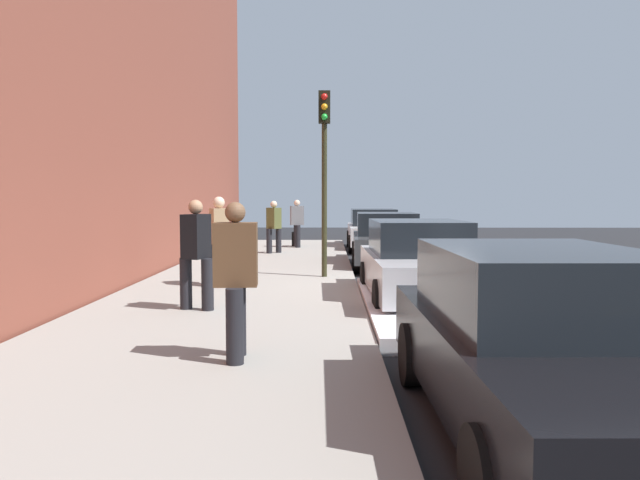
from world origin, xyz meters
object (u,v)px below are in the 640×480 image
Objects in this scene: parked_car_black at (543,343)px; parked_car_charcoal at (387,240)px; pedestrian_grey_coat at (297,222)px; pedestrian_black_coat at (196,251)px; rolling_suitcase at (295,239)px; pedestrian_olive_coat at (274,225)px; traffic_light_pole at (324,151)px; pedestrian_tan_coat at (219,238)px; parked_car_white at (373,229)px; parked_car_silver at (419,263)px; pedestrian_brown_coat at (236,276)px.

parked_car_charcoal is at bearing -179.50° from parked_car_black.
pedestrian_grey_coat is (-5.15, -2.73, 0.30)m from parked_car_charcoal.
pedestrian_black_coat reaches higher than rolling_suitcase.
traffic_light_pole is (5.94, 1.66, 1.91)m from pedestrian_olive_coat.
traffic_light_pole reaches higher than pedestrian_tan_coat.
parked_car_charcoal is 6.00m from pedestrian_tan_coat.
pedestrian_tan_coat is 1.03× the size of pedestrian_black_coat.
pedestrian_olive_coat is (3.05, -3.43, 0.29)m from parked_car_white.
parked_car_silver is at bearing 14.03° from rolling_suitcase.
pedestrian_grey_coat is at bearing -152.06° from parked_car_charcoal.
parked_car_white is 5.35× the size of rolling_suitcase.
parked_car_black is 17.83m from rolling_suitcase.
pedestrian_brown_coat is (15.40, 0.10, 0.01)m from pedestrian_grey_coat.
parked_car_white is 11.67m from parked_car_silver.
pedestrian_grey_coat is (-2.37, 0.63, 0.01)m from pedestrian_olive_coat.
parked_car_charcoal is 0.98× the size of parked_car_silver.
parked_car_silver is at bearing 32.67° from traffic_light_pole.
pedestrian_black_coat reaches higher than pedestrian_olive_coat.
pedestrian_black_coat is at bearing -141.21° from parked_car_black.
parked_car_white is at bearing 179.78° from parked_car_silver.
pedestrian_olive_coat is at bearing 178.03° from pedestrian_black_coat.
parked_car_charcoal is 2.44× the size of pedestrian_brown_coat.
pedestrian_olive_coat is 0.41× the size of traffic_light_pole.
parked_car_black is at bearing 9.39° from pedestrian_grey_coat.
traffic_light_pole is (8.99, -1.77, 2.20)m from parked_car_white.
pedestrian_olive_coat is at bearing -14.83° from pedestrian_grey_coat.
pedestrian_brown_coat reaches higher than parked_car_silver.
pedestrian_olive_coat reaches higher than parked_car_white.
rolling_suitcase is (-0.43, -0.10, -0.64)m from pedestrian_grey_coat.
pedestrian_brown_coat is at bearing -14.38° from parked_car_charcoal.
pedestrian_black_coat reaches higher than pedestrian_brown_coat.
pedestrian_tan_coat is (-1.22, -3.83, 0.35)m from parked_car_silver.
parked_car_black is 17.39m from pedestrian_grey_coat.
traffic_light_pole is at bearing -168.46° from parked_car_black.
pedestrian_olive_coat is 13.05m from pedestrian_brown_coat.
parked_car_charcoal is 5.84m from pedestrian_grey_coat.
parked_car_charcoal is 10.59m from pedestrian_brown_coat.
pedestrian_tan_coat is 2.64m from pedestrian_black_coat.
pedestrian_black_coat is 1.96× the size of rolling_suitcase.
parked_car_black is (17.83, 0.04, -0.00)m from parked_car_white.
pedestrian_grey_coat reaches higher than rolling_suitcase.
parked_car_silver is 2.48× the size of pedestrian_black_coat.
pedestrian_brown_coat is at bearing 3.21° from pedestrian_olive_coat.
pedestrian_olive_coat is at bearing -176.79° from pedestrian_brown_coat.
parked_car_white is at bearing -179.88° from parked_car_black.
parked_car_black is (12.00, 0.11, 0.00)m from parked_car_charcoal.
pedestrian_tan_coat is at bearing -168.17° from pedestrian_brown_coat.
pedestrian_brown_coat reaches higher than parked_car_black.
parked_car_white is 16.31m from pedestrian_brown_coat.
rolling_suitcase is at bearing -166.94° from pedestrian_grey_coat.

